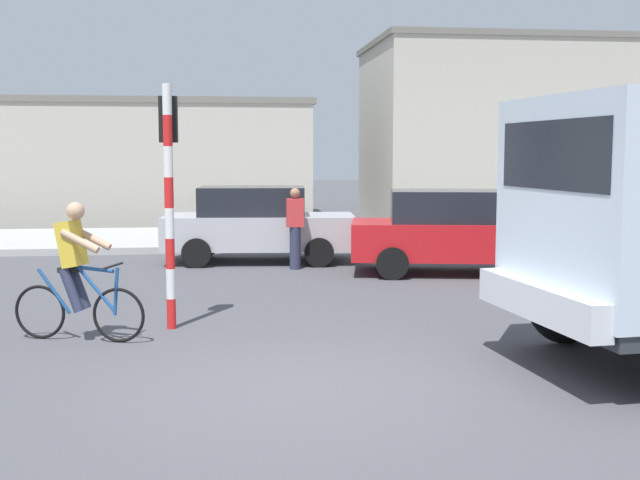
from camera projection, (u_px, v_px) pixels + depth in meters
The scene contains 9 objects.
ground_plane at pixel (290, 389), 7.89m from camera, with size 120.00×120.00×0.00m, color #4C4C51.
sidewalk_far at pixel (245, 238), 21.07m from camera, with size 80.00×5.00×0.16m, color #ADADA8.
cyclist at pixel (77, 272), 9.84m from camera, with size 1.66×0.68×1.72m.
traffic_light_pole at pixel (169, 172), 10.47m from camera, with size 0.24×0.43×3.20m.
car_red_near at pixel (454, 231), 15.37m from camera, with size 4.25×2.43×1.60m.
car_white_mid at pixel (257, 224), 17.02m from camera, with size 4.13×2.14×1.60m.
pedestrian_near_kerb at pixel (295, 227), 15.93m from camera, with size 0.34×0.22×1.62m.
building_mid_block at pixel (152, 161), 27.46m from camera, with size 10.66×5.80×4.04m.
building_corner_right at pixel (507, 130), 29.10m from camera, with size 10.03×6.43×6.23m.
Camera 1 is at (-0.66, -7.66, 2.32)m, focal length 45.03 mm.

